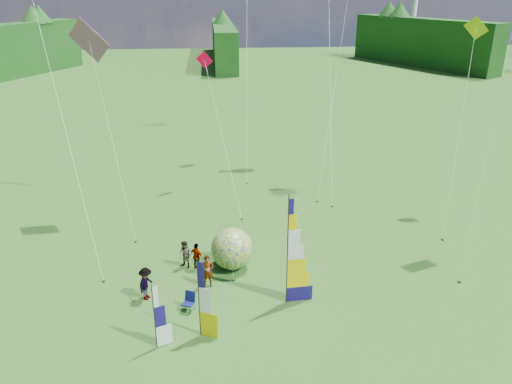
{
  "coord_description": "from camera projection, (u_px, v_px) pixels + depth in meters",
  "views": [
    {
      "loc": [
        -2.97,
        -17.51,
        14.5
      ],
      "look_at": [
        -1.0,
        4.0,
        5.5
      ],
      "focal_mm": 35.0,
      "sensor_mm": 36.0,
      "label": 1
    }
  ],
  "objects": [
    {
      "name": "side_banner_left",
      "position": [
        199.0,
        299.0,
        21.59
      ],
      "size": [
        1.0,
        0.51,
        3.79
      ],
      "primitive_type": null,
      "rotation": [
        0.0,
        0.0,
        -0.41
      ],
      "color": "#EAD001",
      "rests_on": "ground"
    },
    {
      "name": "spectator_c",
      "position": [
        146.0,
        284.0,
        24.57
      ],
      "size": [
        0.79,
        1.2,
        1.74
      ],
      "primitive_type": "imported",
      "rotation": [
        0.0,
        0.0,
        1.2
      ],
      "color": "#66594C",
      "rests_on": "ground"
    },
    {
      "name": "small_kite_pink",
      "position": [
        64.0,
        120.0,
        26.03
      ],
      "size": [
        8.54,
        10.21,
        15.96
      ],
      "primitive_type": null,
      "rotation": [
        0.0,
        0.0,
        -0.38
      ],
      "color": "#E0419F",
      "rests_on": "ground"
    },
    {
      "name": "kite_rainbow_delta",
      "position": [
        110.0,
        123.0,
        29.91
      ],
      "size": [
        10.29,
        11.67,
        13.69
      ],
      "primitive_type": null,
      "rotation": [
        0.0,
        0.0,
        -0.4
      ],
      "color": "#FF450F",
      "rests_on": "ground"
    },
    {
      "name": "side_banner_far",
      "position": [
        154.0,
        318.0,
        20.99
      ],
      "size": [
        0.89,
        0.41,
        3.04
      ],
      "primitive_type": null,
      "rotation": [
        0.0,
        0.0,
        0.36
      ],
      "color": "white",
      "rests_on": "ground"
    },
    {
      "name": "feather_banner_main",
      "position": [
        287.0,
        253.0,
        23.59
      ],
      "size": [
        1.49,
        0.22,
        5.55
      ],
      "primitive_type": null,
      "rotation": [
        0.0,
        0.0,
        0.08
      ],
      "color": "#170D5C",
      "rests_on": "ground"
    },
    {
      "name": "kite_parafoil",
      "position": [
        495.0,
        113.0,
        25.68
      ],
      "size": [
        8.8,
        10.25,
        16.78
      ],
      "primitive_type": null,
      "rotation": [
        0.0,
        0.0,
        0.16
      ],
      "color": "red",
      "rests_on": "ground"
    },
    {
      "name": "bol_inflatable",
      "position": [
        232.0,
        249.0,
        27.24
      ],
      "size": [
        2.37,
        2.37,
        2.31
      ],
      "primitive_type": "sphere",
      "rotation": [
        0.0,
        0.0,
        0.03
      ],
      "color": "navy",
      "rests_on": "ground"
    },
    {
      "name": "small_kite_yellow",
      "position": [
        461.0,
        123.0,
        30.87
      ],
      "size": [
        8.21,
        9.81,
        13.2
      ],
      "primitive_type": null,
      "rotation": [
        0.0,
        0.0,
        -0.37
      ],
      "color": "#D0D40D",
      "rests_on": "ground"
    },
    {
      "name": "small_kite_red",
      "position": [
        222.0,
        129.0,
        34.47
      ],
      "size": [
        7.33,
        10.29,
        10.55
      ],
      "primitive_type": null,
      "rotation": [
        0.0,
        0.0,
        0.36
      ],
      "color": "red",
      "rests_on": "ground"
    },
    {
      "name": "spectator_d",
      "position": [
        197.0,
        256.0,
        27.2
      ],
      "size": [
        0.94,
        0.89,
        1.57
      ],
      "primitive_type": "imported",
      "rotation": [
        0.0,
        0.0,
        2.42
      ],
      "color": "#66594C",
      "rests_on": "ground"
    },
    {
      "name": "camp_chair",
      "position": [
        188.0,
        302.0,
        23.79
      ],
      "size": [
        0.74,
        0.74,
        0.97
      ],
      "primitive_type": null,
      "rotation": [
        0.0,
        0.0,
        -0.43
      ],
      "color": "#0C1246",
      "rests_on": "ground"
    },
    {
      "name": "small_kite_orange",
      "position": [
        338.0,
        61.0,
        35.68
      ],
      "size": [
        7.27,
        10.04,
        18.94
      ],
      "primitive_type": null,
      "rotation": [
        0.0,
        0.0,
        -0.18
      ],
      "color": "orange",
      "rests_on": "ground"
    },
    {
      "name": "small_kite_green",
      "position": [
        247.0,
        62.0,
        39.85
      ],
      "size": [
        3.98,
        11.49,
        17.51
      ],
      "primitive_type": null,
      "rotation": [
        0.0,
        0.0,
        0.05
      ],
      "color": "green",
      "rests_on": "ground"
    },
    {
      "name": "kite_whale",
      "position": [
        330.0,
        32.0,
        36.96
      ],
      "size": [
        7.51,
        16.41,
        22.47
      ],
      "primitive_type": null,
      "rotation": [
        0.0,
        0.0,
        0.22
      ],
      "color": "black",
      "rests_on": "ground"
    },
    {
      "name": "ground",
      "position": [
        287.0,
        341.0,
        21.93
      ],
      "size": [
        220.0,
        220.0,
        0.0
      ],
      "primitive_type": "plane",
      "color": "#3B6D2B",
      "rests_on": "ground"
    },
    {
      "name": "spectator_b",
      "position": [
        185.0,
        255.0,
        27.32
      ],
      "size": [
        0.85,
        0.79,
        1.61
      ],
      "primitive_type": "imported",
      "rotation": [
        0.0,
        0.0,
        -0.68
      ],
      "color": "#66594C",
      "rests_on": "ground"
    },
    {
      "name": "treeline_ring",
      "position": [
        289.0,
        262.0,
        20.39
      ],
      "size": [
        210.0,
        210.0,
        8.0
      ],
      "primitive_type": null,
      "color": "#1E4D19",
      "rests_on": "ground"
    },
    {
      "name": "spectator_a",
      "position": [
        208.0,
        271.0,
        25.63
      ],
      "size": [
        0.65,
        0.44,
        1.76
      ],
      "primitive_type": "imported",
      "rotation": [
        0.0,
        0.0,
        0.03
      ],
      "color": "#66594C",
      "rests_on": "ground"
    }
  ]
}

